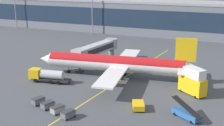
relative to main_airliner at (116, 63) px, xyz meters
The scene contains 14 objects.
ground_plane 6.55m from the main_airliner, 94.88° to the right, with size 700.00×700.00×0.00m, color #47494F.
apron_lead_in_line 5.35m from the main_airliner, 62.32° to the right, with size 0.30×80.00×0.01m, color yellow.
terminal_building 66.83m from the main_airliner, 79.11° to the left, with size 221.41×19.15×15.24m.
main_airliner is the anchor object (origin of this frame).
jet_bridge 13.72m from the main_airliner, 135.81° to the left, with size 6.70×20.65×6.58m.
fuel_tanker 18.22m from the main_airliner, 146.06° to the right, with size 11.04×3.94×3.25m.
belt_loader 27.73m from the main_airliner, 39.31° to the right, with size 6.49×4.91×3.49m.
catering_lift 21.10m from the main_airliner, 12.14° to the right, with size 6.89×6.17×6.30m.
pushback_tug 20.94m from the main_airliner, 55.76° to the right, with size 3.57×4.39×1.40m.
baggage_cart_0 24.61m from the main_airliner, 110.98° to the right, with size 2.33×3.01×1.48m.
baggage_cart_1 24.71m from the main_airliner, 103.48° to the right, with size 2.33×3.01×1.48m.
baggage_cart_2 25.22m from the main_airliner, 96.17° to the right, with size 2.33×3.01×1.48m.
baggage_cart_3 26.12m from the main_airliner, 89.27° to the right, with size 2.33×3.01×1.48m.
apron_light_mast_1 63.86m from the main_airliner, 121.64° to the left, with size 2.80×0.50×25.53m.
Camera 1 is at (28.86, -66.75, 26.47)m, focal length 48.82 mm.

